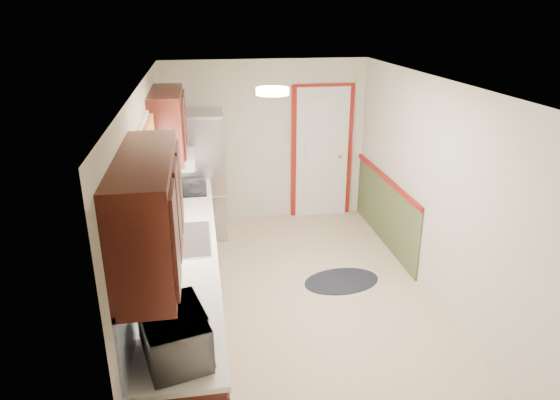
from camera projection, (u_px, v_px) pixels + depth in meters
name	position (u px, v px, depth m)	size (l,w,h in m)	color
room_shell	(299.00, 201.00, 5.14)	(3.20, 5.20, 2.52)	beige
kitchen_run	(179.00, 257.00, 4.82)	(0.63, 4.00, 2.20)	#39120D
back_wall_trim	(335.00, 164.00, 7.44)	(1.12, 2.30, 2.08)	maroon
ceiling_fixture	(272.00, 91.00, 4.49)	(0.30, 0.30, 0.06)	#FFD88C
microwave	(175.00, 330.00, 3.18)	(0.57, 0.32, 0.39)	white
refrigerator	(199.00, 174.00, 6.99)	(0.76, 0.75, 1.77)	#B7B7BC
rug	(342.00, 281.00, 5.97)	(0.93, 0.60, 0.01)	black
cooktop	(185.00, 188.00, 6.25)	(0.53, 0.63, 0.02)	black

